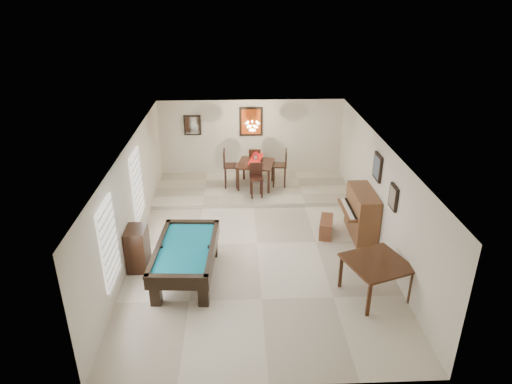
{
  "coord_description": "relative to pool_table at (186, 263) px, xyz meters",
  "views": [
    {
      "loc": [
        -0.44,
        -9.92,
        5.97
      ],
      "look_at": [
        0.0,
        0.6,
        1.15
      ],
      "focal_mm": 32.0,
      "sensor_mm": 36.0,
      "label": 1
    }
  ],
  "objects": [
    {
      "name": "dining_chair_north",
      "position": [
        1.72,
        5.5,
        0.24
      ],
      "size": [
        0.38,
        0.38,
        1.01
      ],
      "primitive_type": null,
      "rotation": [
        0.0,
        0.0,
        3.13
      ],
      "color": "black",
      "rests_on": "dining_step"
    },
    {
      "name": "dining_chair_south",
      "position": [
        1.71,
        3.95,
        0.24
      ],
      "size": [
        0.4,
        0.4,
        1.02
      ],
      "primitive_type": null,
      "rotation": [
        0.0,
        0.0,
        0.08
      ],
      "color": "black",
      "rests_on": "dining_step"
    },
    {
      "name": "back_painting",
      "position": [
        1.62,
        5.86,
        1.51
      ],
      "size": [
        0.75,
        0.06,
        0.95
      ],
      "primitive_type": "cube",
      "color": "#D84C14",
      "rests_on": "wall_back"
    },
    {
      "name": "dining_chair_east",
      "position": [
        2.47,
        4.74,
        0.32
      ],
      "size": [
        0.48,
        0.48,
        1.18
      ],
      "primitive_type": null,
      "rotation": [
        0.0,
        0.0,
        -1.68
      ],
      "color": "black",
      "rests_on": "dining_step"
    },
    {
      "name": "ceiling",
      "position": [
        1.62,
        1.4,
        2.21
      ],
      "size": [
        6.0,
        9.0,
        0.04
      ],
      "primitive_type": "cube",
      "color": "white",
      "rests_on": "wall_back"
    },
    {
      "name": "window_left_front",
      "position": [
        -1.35,
        -0.8,
        1.01
      ],
      "size": [
        0.06,
        1.0,
        1.7
      ],
      "primitive_type": "cube",
      "color": "white",
      "rests_on": "wall_left"
    },
    {
      "name": "right_picture_lower",
      "position": [
        4.58,
        0.4,
        1.31
      ],
      "size": [
        0.06,
        0.45,
        0.55
      ],
      "primitive_type": "cube",
      "color": "gray",
      "rests_on": "wall_right"
    },
    {
      "name": "upright_piano",
      "position": [
        4.19,
        1.76,
        0.22
      ],
      "size": [
        0.82,
        1.47,
        1.22
      ],
      "primitive_type": null,
      "color": "brown",
      "rests_on": "ground_plane"
    },
    {
      "name": "chandelier",
      "position": [
        1.62,
        4.6,
        1.81
      ],
      "size": [
        0.44,
        0.44,
        0.6
      ],
      "primitive_type": null,
      "color": "#FFE5B2",
      "rests_on": "ceiling"
    },
    {
      "name": "apothecary_chest",
      "position": [
        -1.14,
        0.46,
        0.11
      ],
      "size": [
        0.45,
        0.67,
        1.0
      ],
      "primitive_type": "cube",
      "color": "black",
      "rests_on": "ground_plane"
    },
    {
      "name": "window_left_rear",
      "position": [
        -1.35,
        2.0,
        1.01
      ],
      "size": [
        0.06,
        1.0,
        1.7
      ],
      "primitive_type": "cube",
      "color": "white",
      "rests_on": "wall_left"
    },
    {
      "name": "wall_right",
      "position": [
        4.62,
        1.4,
        0.91
      ],
      "size": [
        0.04,
        9.0,
        2.6
      ],
      "primitive_type": "cube",
      "color": "silver",
      "rests_on": "ground_plane"
    },
    {
      "name": "dining_table",
      "position": [
        1.72,
        4.74,
        0.18
      ],
      "size": [
        1.28,
        1.28,
        0.9
      ],
      "primitive_type": null,
      "rotation": [
        0.0,
        0.0,
        -0.2
      ],
      "color": "black",
      "rests_on": "dining_step"
    },
    {
      "name": "piano_bench",
      "position": [
        3.43,
        1.79,
        -0.17
      ],
      "size": [
        0.49,
        0.85,
        0.44
      ],
      "primitive_type": "cube",
      "rotation": [
        0.0,
        0.0,
        -0.25
      ],
      "color": "brown",
      "rests_on": "ground_plane"
    },
    {
      "name": "dining_step",
      "position": [
        1.62,
        4.65,
        -0.33
      ],
      "size": [
        6.0,
        2.5,
        0.12
      ],
      "primitive_type": "cube",
      "color": "beige",
      "rests_on": "ground_plane"
    },
    {
      "name": "flower_vase",
      "position": [
        1.72,
        4.74,
        0.75
      ],
      "size": [
        0.18,
        0.18,
        0.25
      ],
      "primitive_type": null,
      "rotation": [
        0.0,
        0.0,
        0.35
      ],
      "color": "#B00F1D",
      "rests_on": "dining_table"
    },
    {
      "name": "ground_plane",
      "position": [
        1.62,
        1.4,
        -0.4
      ],
      "size": [
        6.0,
        9.0,
        0.02
      ],
      "primitive_type": "cube",
      "color": "beige"
    },
    {
      "name": "wall_front",
      "position": [
        1.62,
        -3.1,
        0.91
      ],
      "size": [
        6.0,
        0.04,
        2.6
      ],
      "primitive_type": "cube",
      "color": "silver",
      "rests_on": "ground_plane"
    },
    {
      "name": "dining_chair_west",
      "position": [
        0.95,
        4.73,
        0.33
      ],
      "size": [
        0.45,
        0.45,
        1.2
      ],
      "primitive_type": null,
      "rotation": [
        0.0,
        0.0,
        1.56
      ],
      "color": "black",
      "rests_on": "dining_step"
    },
    {
      "name": "wall_back",
      "position": [
        1.62,
        5.9,
        0.91
      ],
      "size": [
        6.0,
        0.04,
        2.6
      ],
      "primitive_type": "cube",
      "color": "silver",
      "rests_on": "ground_plane"
    },
    {
      "name": "pool_table",
      "position": [
        0.0,
        0.0,
        0.0
      ],
      "size": [
        1.4,
        2.41,
        0.78
      ],
      "primitive_type": null,
      "rotation": [
        0.0,
        0.0,
        -0.06
      ],
      "color": "black",
      "rests_on": "ground_plane"
    },
    {
      "name": "right_picture_upper",
      "position": [
        4.58,
        1.7,
        1.51
      ],
      "size": [
        0.06,
        0.55,
        0.65
      ],
      "primitive_type": "cube",
      "color": "slate",
      "rests_on": "wall_right"
    },
    {
      "name": "wall_left",
      "position": [
        -1.38,
        1.4,
        0.91
      ],
      "size": [
        0.04,
        9.0,
        2.6
      ],
      "primitive_type": "cube",
      "color": "silver",
      "rests_on": "ground_plane"
    },
    {
      "name": "back_mirror",
      "position": [
        -0.28,
        5.86,
        1.41
      ],
      "size": [
        0.55,
        0.06,
        0.65
      ],
      "primitive_type": "cube",
      "color": "white",
      "rests_on": "wall_back"
    },
    {
      "name": "square_table",
      "position": [
        3.98,
        -0.78,
        0.02
      ],
      "size": [
        1.51,
        1.51,
        0.81
      ],
      "primitive_type": null,
      "rotation": [
        0.0,
        0.0,
        0.35
      ],
      "color": "black",
      "rests_on": "ground_plane"
    }
  ]
}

